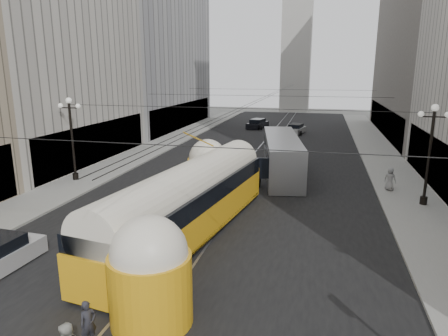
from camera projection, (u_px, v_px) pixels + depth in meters
The scene contains 17 objects.
road at pixel (262, 153), 42.22m from camera, with size 20.00×85.00×0.02m, color black.
sidewalk_left at pixel (168, 142), 48.28m from camera, with size 4.00×72.00×0.15m, color gray.
sidewalk_right at pixel (378, 151), 42.73m from camera, with size 4.00×72.00×0.15m, color gray.
rail_left at pixel (255, 153), 42.39m from camera, with size 0.12×85.00×0.04m, color gray.
rail_right at pixel (269, 153), 42.05m from camera, with size 0.12×85.00×0.04m, color gray.
building_left_far at pixel (144, 29), 58.05m from camera, with size 12.60×28.60×28.60m.
building_right_far at pixel (447, 4), 48.34m from camera, with size 12.60×32.60×32.60m.
distant_tower at pixel (297, 39), 83.46m from camera, with size 6.00×6.00×31.36m.
lamppost_left_mid at pixel (72, 134), 30.56m from camera, with size 1.86×0.44×6.37m.
lamppost_right_mid at pixel (430, 149), 24.74m from camera, with size 1.86×0.44×6.37m.
catenary at pixel (263, 97), 39.84m from camera, with size 25.00×72.00×0.23m.
streetcar at pixel (189, 201), 20.71m from camera, with size 5.08×17.73×3.92m.
city_bus at pixel (282, 154), 33.16m from camera, with size 4.66×12.79×3.17m.
sedan_white_far at pixel (296, 129), 54.89m from camera, with size 2.59×4.53×1.35m.
sedan_dark_far at pixel (258, 124), 60.02m from camera, with size 2.94×4.84×1.43m.
pedestrian_crossing_a at pixel (88, 323), 12.57m from camera, with size 0.55×0.36×1.51m, color #222228.
pedestrian_sidewalk_right at pixel (390, 179), 28.40m from camera, with size 0.81×0.50×1.66m, color gray.
Camera 1 is at (5.95, -8.65, 8.51)m, focal length 32.00 mm.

